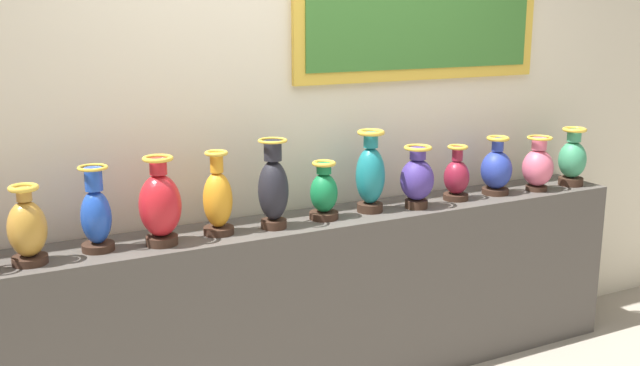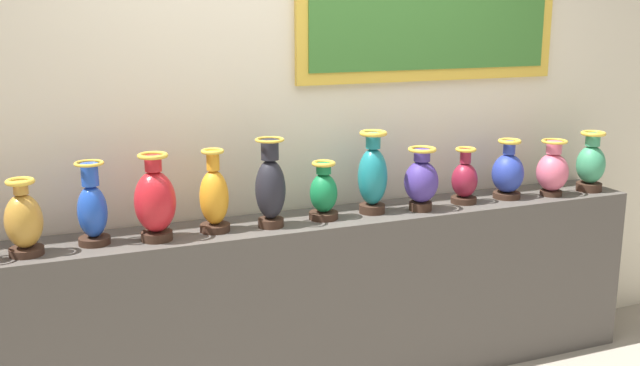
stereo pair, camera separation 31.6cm
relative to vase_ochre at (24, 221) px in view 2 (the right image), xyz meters
The scene contains 14 objects.
display_shelf 1.46m from the vase_ochre, ahead, with size 3.52×0.38×0.90m, color #4C4742.
back_wall 1.46m from the vase_ochre, 12.67° to the left, with size 6.27×0.14×3.01m.
vase_ochre is the anchor object (origin of this frame).
vase_sapphire 0.28m from the vase_ochre, ahead, with size 0.14×0.14×0.36m.
vase_crimson 0.54m from the vase_ochre, ahead, with size 0.18×0.18×0.39m.
vase_amber 0.81m from the vase_ochre, ahead, with size 0.14×0.14×0.38m.
vase_onyx 1.07m from the vase_ochre, ahead, with size 0.14×0.14×0.42m.
vase_emerald 1.35m from the vase_ochre, ahead, with size 0.14×0.14×0.28m.
vase_teal 1.61m from the vase_ochre, ahead, with size 0.15×0.15×0.41m.
vase_indigo 1.86m from the vase_ochre, ahead, with size 0.17×0.17×0.32m.
vase_burgundy 2.14m from the vase_ochre, ahead, with size 0.14×0.14×0.29m.
vase_cobalt 2.42m from the vase_ochre, ahead, with size 0.17×0.17×0.32m.
vase_rose 2.68m from the vase_ochre, ahead, with size 0.17×0.17×0.31m.
vase_jade 2.94m from the vase_ochre, ahead, with size 0.16×0.16×0.34m.
Camera 2 is at (-1.31, -3.19, 1.88)m, focal length 41.30 mm.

